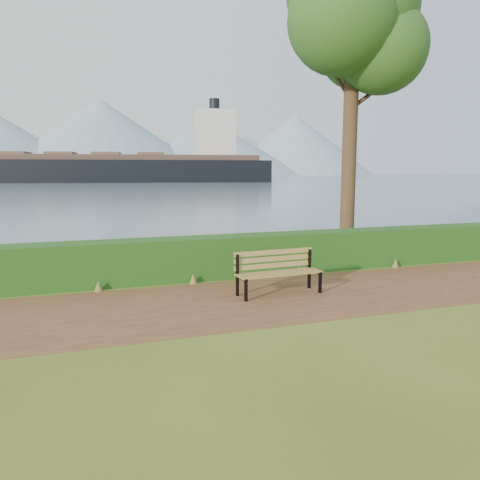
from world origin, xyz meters
name	(u,v)px	position (x,y,z in m)	size (l,w,h in m)	color
ground	(272,303)	(0.00, 0.00, 0.00)	(140.00, 140.00, 0.00)	#505B1A
path	(266,298)	(0.00, 0.30, 0.01)	(40.00, 3.40, 0.01)	#592C1E
hedge	(231,256)	(0.00, 2.60, 0.50)	(32.00, 0.85, 1.00)	#124012
water	(82,177)	(0.00, 260.00, 0.01)	(700.00, 510.00, 0.00)	#475C72
mountains	(65,141)	(-9.17, 406.05, 27.70)	(585.00, 190.00, 70.00)	#7A93A3
bench	(277,269)	(0.37, 0.60, 0.53)	(1.87, 0.64, 0.92)	black
tree	(354,20)	(4.27, 4.13, 6.92)	(4.40, 4.15, 9.31)	#3A2517
cargo_ship	(129,168)	(9.89, 116.42, 3.54)	(79.20, 25.97, 23.76)	black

